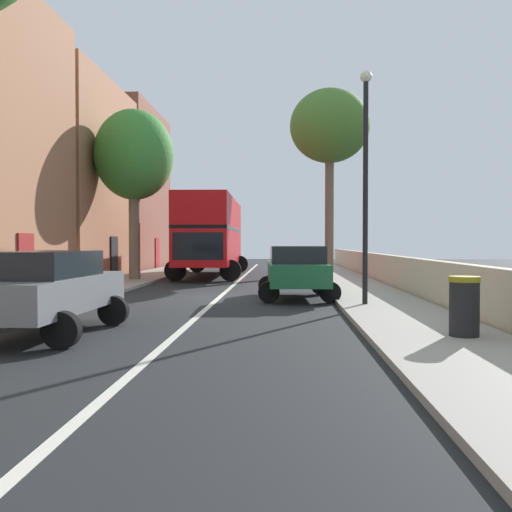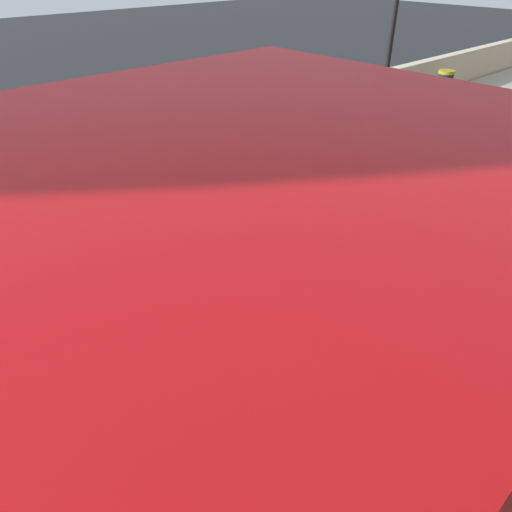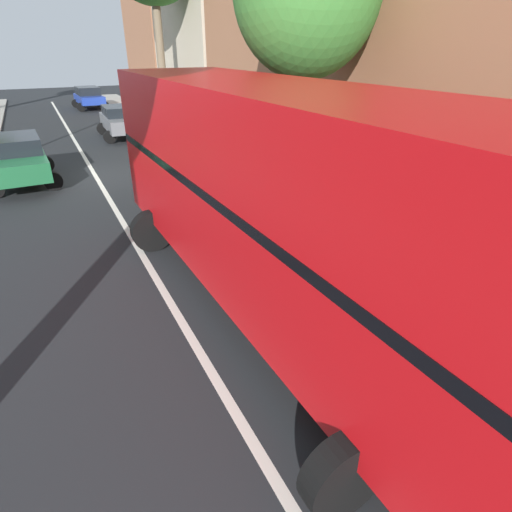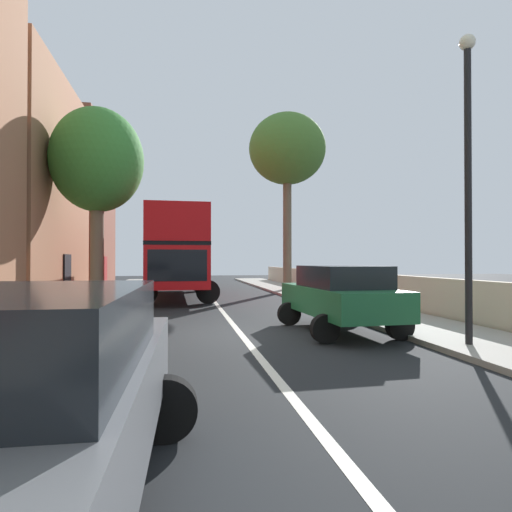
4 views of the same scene
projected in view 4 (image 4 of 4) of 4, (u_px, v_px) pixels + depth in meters
ground_plane at (240, 333)px, 10.64m from camera, size 84.00×84.00×0.00m
road_centre_line at (240, 333)px, 10.64m from camera, size 0.16×54.00×0.01m
sidewalk_left at (29, 337)px, 9.79m from camera, size 2.60×60.00×0.12m
sidewalk_right at (420, 325)px, 11.48m from camera, size 2.60×60.00×0.12m
boundary_wall_right at (471, 303)px, 11.76m from camera, size 0.36×54.00×1.28m
double_decker_bus at (176, 250)px, 21.31m from camera, size 3.72×11.03×4.06m
parked_car_green_right_1 at (340, 294)px, 10.76m from camera, size 2.57×4.43×1.68m
parked_car_grey_left_2 at (17, 395)px, 2.78m from camera, size 2.45×4.32×1.63m
street_tree_left_0 at (97, 162)px, 16.85m from camera, size 3.58×3.58×7.74m
street_tree_right_3 at (287, 150)px, 25.30m from camera, size 4.55×4.55×10.46m
lamppost_right at (468, 163)px, 8.65m from camera, size 0.32×0.32×6.31m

